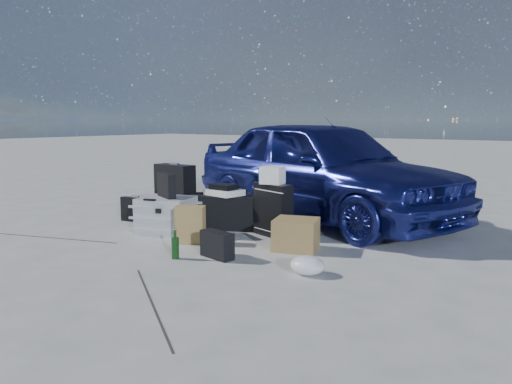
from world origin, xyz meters
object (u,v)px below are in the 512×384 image
at_px(suitcase_right, 273,210).
at_px(green_bottle, 175,244).
at_px(briefcase, 136,209).
at_px(duffel_bag, 225,212).
at_px(suitcase_left, 175,194).
at_px(pelican_case, 166,216).
at_px(cardboard_box, 296,234).
at_px(car, 321,169).

relative_size(suitcase_right, green_bottle, 2.13).
bearing_deg(briefcase, duffel_bag, 3.23).
bearing_deg(suitcase_left, green_bottle, -40.07).
relative_size(pelican_case, suitcase_left, 0.78).
bearing_deg(cardboard_box, suitcase_right, 144.08).
relative_size(briefcase, duffel_bag, 0.50).
distance_m(suitcase_left, green_bottle, 1.64).
height_order(car, cardboard_box, car).
height_order(duffel_bag, green_bottle, duffel_bag).
bearing_deg(duffel_bag, pelican_case, -144.09).
bearing_deg(pelican_case, duffel_bag, 41.74).
bearing_deg(briefcase, green_bottle, -43.51).
bearing_deg(cardboard_box, briefcase, 179.05).
distance_m(cardboard_box, green_bottle, 1.17).
xyz_separation_m(cardboard_box, green_bottle, (-0.74, -0.90, -0.02)).
height_order(pelican_case, duffel_bag, pelican_case).
bearing_deg(duffel_bag, suitcase_right, -23.54).
bearing_deg(pelican_case, suitcase_left, 107.46).
height_order(suitcase_left, duffel_bag, suitcase_left).
xyz_separation_m(car, suitcase_left, (-1.35, -1.23, -0.28)).
bearing_deg(duffel_bag, cardboard_box, -40.69).
xyz_separation_m(pelican_case, briefcase, (-0.80, 0.26, -0.05)).
bearing_deg(suitcase_right, duffel_bag, -162.95).
bearing_deg(car, suitcase_right, -162.30).
bearing_deg(green_bottle, car, 84.73).
distance_m(briefcase, suitcase_right, 1.86).
height_order(pelican_case, green_bottle, pelican_case).
bearing_deg(green_bottle, suitcase_right, 79.79).
xyz_separation_m(duffel_bag, cardboard_box, (1.18, -0.37, -0.04)).
bearing_deg(duffel_bag, car, 36.23).
height_order(pelican_case, suitcase_left, suitcase_left).
distance_m(pelican_case, suitcase_left, 0.61).
relative_size(car, duffel_bag, 4.82).
bearing_deg(duffel_bag, green_bottle, -94.08).
bearing_deg(briefcase, cardboard_box, -13.87).
distance_m(pelican_case, green_bottle, 1.05).
distance_m(pelican_case, suitcase_right, 1.19).
height_order(pelican_case, cardboard_box, pelican_case).
bearing_deg(suitcase_left, briefcase, -148.04).
relative_size(car, green_bottle, 13.99).
xyz_separation_m(briefcase, duffel_bag, (1.15, 0.33, 0.04)).
height_order(cardboard_box, green_bottle, cardboard_box).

